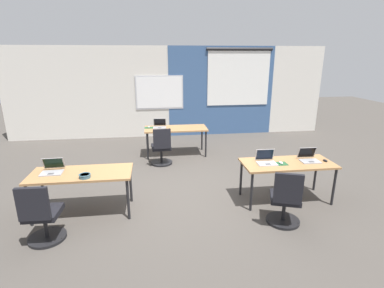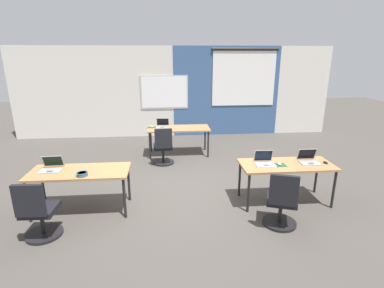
{
  "view_description": "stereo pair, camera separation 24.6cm",
  "coord_description": "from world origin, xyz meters",
  "px_view_note": "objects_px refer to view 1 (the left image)",
  "views": [
    {
      "loc": [
        -0.56,
        -5.17,
        2.53
      ],
      "look_at": [
        0.2,
        0.54,
        0.78
      ],
      "focal_mm": 27.47,
      "sensor_mm": 36.0,
      "label": 1
    },
    {
      "loc": [
        -0.32,
        -5.2,
        2.53
      ],
      "look_at": [
        0.2,
        0.54,
        0.78
      ],
      "focal_mm": 27.47,
      "sensor_mm": 36.0,
      "label": 2
    }
  ],
  "objects_px": {
    "laptop_near_right_inner": "(266,160)",
    "chair_near_right_inner": "(285,202)",
    "desk_far_center": "(176,130)",
    "laptop_near_left_end": "(52,170)",
    "mouse_far_left": "(149,127)",
    "chair_near_left_end": "(42,218)",
    "mouse_near_right_end": "(325,160)",
    "laptop_near_right_end": "(309,158)",
    "desk_near_right": "(287,166)",
    "mouse_near_right_inner": "(281,163)",
    "laptop_far_left": "(160,126)",
    "snack_bowl": "(85,176)",
    "desk_near_left": "(82,176)",
    "chair_far_left": "(162,150)"
  },
  "relations": [
    {
      "from": "chair_near_left_end",
      "to": "mouse_far_left",
      "type": "relative_size",
      "value": 9.15
    },
    {
      "from": "mouse_near_right_end",
      "to": "mouse_near_right_inner",
      "type": "xyz_separation_m",
      "value": [
        -0.83,
        -0.01,
        0.0
      ]
    },
    {
      "from": "laptop_near_left_end",
      "to": "desk_near_right",
      "type": "bearing_deg",
      "value": -3.16
    },
    {
      "from": "desk_near_right",
      "to": "laptop_near_right_inner",
      "type": "bearing_deg",
      "value": 176.6
    },
    {
      "from": "desk_far_center",
      "to": "laptop_near_right_end",
      "type": "height_order",
      "value": "laptop_near_right_end"
    },
    {
      "from": "laptop_near_left_end",
      "to": "chair_near_left_end",
      "type": "height_order",
      "value": "laptop_near_left_end"
    },
    {
      "from": "desk_near_right",
      "to": "mouse_far_left",
      "type": "distance_m",
      "value": 3.79
    },
    {
      "from": "desk_near_right",
      "to": "desk_far_center",
      "type": "xyz_separation_m",
      "value": [
        -1.75,
        2.8,
        0.0
      ]
    },
    {
      "from": "desk_far_center",
      "to": "mouse_near_right_inner",
      "type": "xyz_separation_m",
      "value": [
        1.6,
        -2.85,
        0.08
      ]
    },
    {
      "from": "laptop_near_left_end",
      "to": "mouse_near_right_end",
      "type": "distance_m",
      "value": 4.64
    },
    {
      "from": "chair_near_right_inner",
      "to": "desk_near_right",
      "type": "bearing_deg",
      "value": -95.89
    },
    {
      "from": "laptop_far_left",
      "to": "mouse_near_right_inner",
      "type": "height_order",
      "value": "laptop_far_left"
    },
    {
      "from": "laptop_near_left_end",
      "to": "mouse_far_left",
      "type": "relative_size",
      "value": 3.4
    },
    {
      "from": "laptop_near_right_end",
      "to": "mouse_near_right_end",
      "type": "bearing_deg",
      "value": -12.9
    },
    {
      "from": "desk_near_left",
      "to": "mouse_near_right_inner",
      "type": "relative_size",
      "value": 15.13
    },
    {
      "from": "snack_bowl",
      "to": "desk_near_right",
      "type": "bearing_deg",
      "value": 3.81
    },
    {
      "from": "laptop_near_right_inner",
      "to": "chair_near_right_inner",
      "type": "distance_m",
      "value": 0.89
    },
    {
      "from": "laptop_near_right_inner",
      "to": "chair_near_right_inner",
      "type": "bearing_deg",
      "value": -86.05
    },
    {
      "from": "mouse_near_right_end",
      "to": "chair_far_left",
      "type": "xyz_separation_m",
      "value": [
        -2.84,
        2.13,
        -0.36
      ]
    },
    {
      "from": "laptop_near_right_inner",
      "to": "mouse_far_left",
      "type": "bearing_deg",
      "value": 127.72
    },
    {
      "from": "desk_near_right",
      "to": "snack_bowl",
      "type": "distance_m",
      "value": 3.4
    },
    {
      "from": "laptop_near_right_inner",
      "to": "mouse_near_right_inner",
      "type": "xyz_separation_m",
      "value": [
        0.24,
        -0.07,
        -0.03
      ]
    },
    {
      "from": "mouse_far_left",
      "to": "laptop_near_right_inner",
      "type": "distance_m",
      "value": 3.53
    },
    {
      "from": "chair_far_left",
      "to": "laptop_near_right_end",
      "type": "bearing_deg",
      "value": 136.6
    },
    {
      "from": "laptop_near_left_end",
      "to": "mouse_near_right_inner",
      "type": "height_order",
      "value": "laptop_near_left_end"
    },
    {
      "from": "laptop_far_left",
      "to": "snack_bowl",
      "type": "xyz_separation_m",
      "value": [
        -1.23,
        -3.13,
        -0.01
      ]
    },
    {
      "from": "chair_near_right_inner",
      "to": "snack_bowl",
      "type": "height_order",
      "value": "chair_near_right_inner"
    },
    {
      "from": "desk_far_center",
      "to": "laptop_near_left_end",
      "type": "relative_size",
      "value": 4.68
    },
    {
      "from": "mouse_far_left",
      "to": "snack_bowl",
      "type": "relative_size",
      "value": 0.57
    },
    {
      "from": "laptop_near_left_end",
      "to": "chair_far_left",
      "type": "distance_m",
      "value": 2.73
    },
    {
      "from": "desk_near_left",
      "to": "desk_far_center",
      "type": "bearing_deg",
      "value": 57.99
    },
    {
      "from": "laptop_near_right_end",
      "to": "chair_far_left",
      "type": "bearing_deg",
      "value": 142.83
    },
    {
      "from": "desk_near_right",
      "to": "snack_bowl",
      "type": "height_order",
      "value": "snack_bowl"
    },
    {
      "from": "laptop_far_left",
      "to": "mouse_far_left",
      "type": "height_order",
      "value": "laptop_far_left"
    },
    {
      "from": "desk_near_right",
      "to": "mouse_near_right_inner",
      "type": "distance_m",
      "value": 0.18
    },
    {
      "from": "laptop_near_right_inner",
      "to": "chair_near_right_inner",
      "type": "relative_size",
      "value": 0.37
    },
    {
      "from": "desk_near_right",
      "to": "desk_far_center",
      "type": "relative_size",
      "value": 1.0
    },
    {
      "from": "mouse_near_right_inner",
      "to": "desk_near_right",
      "type": "bearing_deg",
      "value": 17.61
    },
    {
      "from": "laptop_far_left",
      "to": "chair_far_left",
      "type": "relative_size",
      "value": 0.38
    },
    {
      "from": "desk_near_left",
      "to": "laptop_near_right_inner",
      "type": "distance_m",
      "value": 3.11
    },
    {
      "from": "laptop_near_left_end",
      "to": "mouse_near_right_inner",
      "type": "relative_size",
      "value": 3.23
    },
    {
      "from": "laptop_near_right_inner",
      "to": "chair_near_right_inner",
      "type": "height_order",
      "value": "laptop_near_right_inner"
    },
    {
      "from": "chair_near_left_end",
      "to": "mouse_near_right_end",
      "type": "relative_size",
      "value": 8.48
    },
    {
      "from": "desk_near_left",
      "to": "desk_near_right",
      "type": "bearing_deg",
      "value": 0.0
    },
    {
      "from": "desk_near_left",
      "to": "chair_near_right_inner",
      "type": "relative_size",
      "value": 1.74
    },
    {
      "from": "laptop_near_right_end",
      "to": "mouse_near_right_end",
      "type": "height_order",
      "value": "laptop_near_right_end"
    },
    {
      "from": "mouse_far_left",
      "to": "desk_near_left",
      "type": "bearing_deg",
      "value": -110.06
    },
    {
      "from": "chair_near_left_end",
      "to": "laptop_near_right_end",
      "type": "distance_m",
      "value": 4.39
    },
    {
      "from": "laptop_far_left",
      "to": "chair_far_left",
      "type": "xyz_separation_m",
      "value": [
        0.01,
        -0.81,
        -0.39
      ]
    },
    {
      "from": "mouse_far_left",
      "to": "chair_far_left",
      "type": "height_order",
      "value": "chair_far_left"
    }
  ]
}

